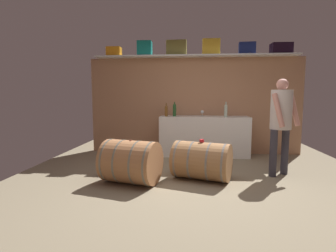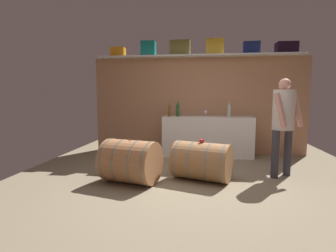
{
  "view_description": "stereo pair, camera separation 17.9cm",
  "coord_description": "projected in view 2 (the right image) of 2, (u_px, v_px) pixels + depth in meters",
  "views": [
    {
      "loc": [
        -0.03,
        -3.82,
        1.34
      ],
      "look_at": [
        -0.42,
        0.35,
        0.85
      ],
      "focal_mm": 28.4,
      "sensor_mm": 36.0,
      "label": 1
    },
    {
      "loc": [
        0.15,
        -3.8,
        1.34
      ],
      "look_at": [
        -0.42,
        0.35,
        0.85
      ],
      "focal_mm": 28.4,
      "sensor_mm": 36.0,
      "label": 2
    }
  ],
  "objects": [
    {
      "name": "ground_plane",
      "position": [
        194.0,
        175.0,
        4.49
      ],
      "size": [
        6.01,
        7.91,
        0.02
      ],
      "primitive_type": "cube",
      "color": "gray"
    },
    {
      "name": "back_wall_panel",
      "position": [
        198.0,
        106.0,
        6.1
      ],
      "size": [
        4.81,
        0.1,
        2.18
      ],
      "primitive_type": "cube",
      "color": "#AB7A58",
      "rests_on": "ground"
    },
    {
      "name": "high_shelf_board",
      "position": [
        198.0,
        56.0,
        5.83
      ],
      "size": [
        4.42,
        0.4,
        0.03
      ],
      "primitive_type": "cube",
      "color": "silver",
      "rests_on": "back_wall_panel"
    },
    {
      "name": "toolcase_orange",
      "position": [
        118.0,
        52.0,
        6.06
      ],
      "size": [
        0.32,
        0.23,
        0.21
      ],
      "primitive_type": "cube",
      "rotation": [
        0.0,
        0.0,
        0.03
      ],
      "color": "orange",
      "rests_on": "high_shelf_board"
    },
    {
      "name": "toolcase_teal",
      "position": [
        148.0,
        49.0,
        5.96
      ],
      "size": [
        0.33,
        0.3,
        0.32
      ],
      "primitive_type": "cube",
      "rotation": [
        0.0,
        0.0,
        0.04
      ],
      "color": "#15847D",
      "rests_on": "high_shelf_board"
    },
    {
      "name": "toolcase_olive",
      "position": [
        180.0,
        48.0,
        5.86
      ],
      "size": [
        0.45,
        0.22,
        0.33
      ],
      "primitive_type": "cube",
      "rotation": [
        0.0,
        0.0,
        -0.07
      ],
      "color": "olive",
      "rests_on": "high_shelf_board"
    },
    {
      "name": "toolcase_yellow",
      "position": [
        215.0,
        47.0,
        5.76
      ],
      "size": [
        0.38,
        0.19,
        0.34
      ],
      "primitive_type": "cube",
      "rotation": [
        0.0,
        0.0,
        0.01
      ],
      "color": "yellow",
      "rests_on": "high_shelf_board"
    },
    {
      "name": "toolcase_navy",
      "position": [
        251.0,
        48.0,
        5.66
      ],
      "size": [
        0.36,
        0.21,
        0.26
      ],
      "primitive_type": "cube",
      "rotation": [
        0.0,
        0.0,
        -0.06
      ],
      "color": "navy",
      "rests_on": "high_shelf_board"
    },
    {
      "name": "toolcase_black",
      "position": [
        286.0,
        48.0,
        5.57
      ],
      "size": [
        0.43,
        0.3,
        0.23
      ],
      "primitive_type": "cube",
      "rotation": [
        0.0,
        0.0,
        0.03
      ],
      "color": "black",
      "rests_on": "high_shelf_board"
    },
    {
      "name": "work_cabinet",
      "position": [
        207.0,
        136.0,
        5.83
      ],
      "size": [
        1.94,
        0.52,
        0.88
      ],
      "primitive_type": "cube",
      "color": "white",
      "rests_on": "ground"
    },
    {
      "name": "wine_bottle_amber",
      "position": [
        169.0,
        111.0,
        5.82
      ],
      "size": [
        0.07,
        0.07,
        0.29
      ],
      "color": "brown",
      "rests_on": "work_cabinet"
    },
    {
      "name": "wine_bottle_green",
      "position": [
        178.0,
        110.0,
        5.82
      ],
      "size": [
        0.07,
        0.07,
        0.31
      ],
      "color": "#275528",
      "rests_on": "work_cabinet"
    },
    {
      "name": "wine_bottle_clear",
      "position": [
        229.0,
        111.0,
        5.53
      ],
      "size": [
        0.07,
        0.07,
        0.32
      ],
      "color": "#B1C8B5",
      "rests_on": "work_cabinet"
    },
    {
      "name": "wine_glass",
      "position": [
        206.0,
        112.0,
        5.84
      ],
      "size": [
        0.07,
        0.07,
        0.13
      ],
      "color": "white",
      "rests_on": "work_cabinet"
    },
    {
      "name": "wine_barrel_near",
      "position": [
        202.0,
        161.0,
        4.19
      ],
      "size": [
        1.02,
        0.83,
        0.61
      ],
      "rotation": [
        0.0,
        0.0,
        -0.31
      ],
      "color": "#A37347",
      "rests_on": "ground"
    },
    {
      "name": "wine_barrel_far",
      "position": [
        131.0,
        161.0,
        4.06
      ],
      "size": [
        0.95,
        0.83,
        0.67
      ],
      "rotation": [
        0.0,
        0.0,
        -0.25
      ],
      "color": "#AC7348",
      "rests_on": "ground"
    },
    {
      "name": "tasting_cup",
      "position": [
        202.0,
        141.0,
        4.16
      ],
      "size": [
        0.07,
        0.07,
        0.04
      ],
      "primitive_type": "cylinder",
      "color": "red",
      "rests_on": "wine_barrel_near"
    },
    {
      "name": "winemaker_pouring",
      "position": [
        284.0,
        117.0,
        4.27
      ],
      "size": [
        0.53,
        0.49,
        1.6
      ],
      "rotation": [
        0.0,
        0.0,
        -2.54
      ],
      "color": "#35333D",
      "rests_on": "ground"
    }
  ]
}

